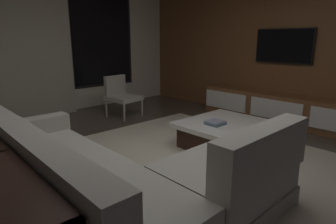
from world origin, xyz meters
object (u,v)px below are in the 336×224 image
object	(u,v)px
book_stack_on_coffee_table	(215,123)
media_console	(284,110)
coffee_table	(228,135)
accent_chair_near_window	(121,94)
sectional_couch	(115,182)
mounted_tv	(284,46)

from	to	relation	value
book_stack_on_coffee_table	media_console	world-z (taller)	media_console
coffee_table	media_console	size ratio (longest dim) A/B	0.37
coffee_table	book_stack_on_coffee_table	xyz separation A→B (m)	(-0.19, 0.09, 0.20)
coffee_table	accent_chair_near_window	bearing A→B (deg)	91.76
book_stack_on_coffee_table	accent_chair_near_window	distance (m)	2.39
sectional_couch	coffee_table	size ratio (longest dim) A/B	2.16
coffee_table	media_console	bearing A→B (deg)	1.06
mounted_tv	media_console	bearing A→B (deg)	-132.43
media_console	mounted_tv	size ratio (longest dim) A/B	3.00
accent_chair_near_window	media_console	distance (m)	3.02
media_console	mounted_tv	bearing A→B (deg)	47.57
coffee_table	mounted_tv	size ratio (longest dim) A/B	1.12
sectional_couch	accent_chair_near_window	bearing A→B (deg)	55.18
sectional_couch	coffee_table	xyz separation A→B (m)	(1.97, 0.24, -0.10)
accent_chair_near_window	media_console	world-z (taller)	accent_chair_near_window
coffee_table	book_stack_on_coffee_table	distance (m)	0.29
book_stack_on_coffee_table	accent_chair_near_window	size ratio (longest dim) A/B	0.31
book_stack_on_coffee_table	mounted_tv	world-z (taller)	mounted_tv
book_stack_on_coffee_table	media_console	size ratio (longest dim) A/B	0.08
accent_chair_near_window	mounted_tv	world-z (taller)	mounted_tv
sectional_couch	mounted_tv	xyz separation A→B (m)	(3.84, 0.47, 1.06)
sectional_couch	mounted_tv	world-z (taller)	mounted_tv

